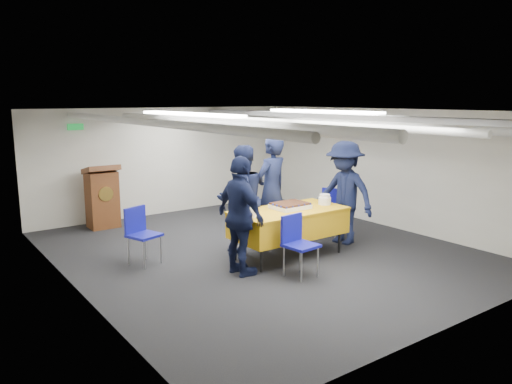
% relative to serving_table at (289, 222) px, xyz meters
% --- Properties ---
extents(ground, '(7.00, 7.00, 0.00)m').
position_rel_serving_table_xyz_m(ground, '(-0.18, 0.50, -0.56)').
color(ground, black).
rests_on(ground, ground).
extents(room_shell, '(6.00, 7.00, 2.30)m').
position_rel_serving_table_xyz_m(room_shell, '(-0.08, 0.91, 1.25)').
color(room_shell, beige).
rests_on(room_shell, ground).
extents(serving_table, '(1.83, 0.92, 0.77)m').
position_rel_serving_table_xyz_m(serving_table, '(0.00, 0.00, 0.00)').
color(serving_table, black).
rests_on(serving_table, ground).
extents(sheet_cake, '(0.57, 0.44, 0.10)m').
position_rel_serving_table_xyz_m(sheet_cake, '(0.05, 0.04, 0.26)').
color(sheet_cake, white).
rests_on(sheet_cake, serving_table).
extents(plate_stack_left, '(0.22, 0.22, 0.18)m').
position_rel_serving_table_xyz_m(plate_stack_left, '(-0.78, -0.05, 0.30)').
color(plate_stack_left, white).
rests_on(plate_stack_left, serving_table).
extents(plate_stack_right, '(0.21, 0.21, 0.17)m').
position_rel_serving_table_xyz_m(plate_stack_right, '(0.72, -0.05, 0.29)').
color(plate_stack_right, white).
rests_on(plate_stack_right, serving_table).
extents(podium, '(0.62, 0.53, 1.25)m').
position_rel_serving_table_xyz_m(podium, '(-1.78, 3.55, 0.05)').
color(podium, brown).
rests_on(podium, ground).
extents(chair_near, '(0.46, 0.46, 0.87)m').
position_rel_serving_table_xyz_m(chair_near, '(-0.44, -0.72, -0.03)').
color(chair_near, gray).
rests_on(chair_near, ground).
extents(chair_right, '(0.57, 0.57, 0.87)m').
position_rel_serving_table_xyz_m(chair_right, '(1.40, 0.49, -0.03)').
color(chair_right, gray).
rests_on(chair_right, ground).
extents(chair_left, '(0.53, 0.53, 0.87)m').
position_rel_serving_table_xyz_m(chair_left, '(-2.04, 1.07, -0.03)').
color(chair_left, gray).
rests_on(chair_left, ground).
extents(sailor_a, '(0.77, 0.59, 1.89)m').
position_rel_serving_table_xyz_m(sailor_a, '(0.19, 0.71, 0.38)').
color(sailor_a, black).
rests_on(sailor_a, ground).
extents(sailor_b, '(0.88, 0.70, 1.76)m').
position_rel_serving_table_xyz_m(sailor_b, '(-0.43, 0.70, 0.32)').
color(sailor_b, black).
rests_on(sailor_b, ground).
extents(sailor_c, '(0.43, 1.01, 1.71)m').
position_rel_serving_table_xyz_m(sailor_c, '(-1.08, -0.24, 0.30)').
color(sailor_c, black).
rests_on(sailor_c, ground).
extents(sailor_d, '(0.82, 1.23, 1.78)m').
position_rel_serving_table_xyz_m(sailor_d, '(1.26, 0.03, 0.33)').
color(sailor_d, black).
rests_on(sailor_d, ground).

